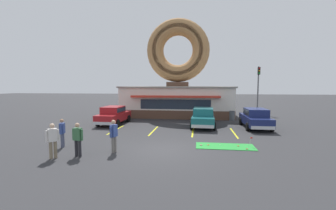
{
  "coord_description": "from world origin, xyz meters",
  "views": [
    {
      "loc": [
        1.85,
        -11.68,
        3.47
      ],
      "look_at": [
        -0.38,
        5.0,
        2.0
      ],
      "focal_mm": 24.0,
      "sensor_mm": 36.0,
      "label": 1
    }
  ],
  "objects_px": {
    "putting_flag_pin": "(251,139)",
    "trash_bin": "(232,115)",
    "car_navy": "(255,117)",
    "traffic_light_pole": "(258,83)",
    "pedestrian_leather_jacket_man": "(78,138)",
    "pedestrian_blue_sweater_man": "(53,139)",
    "car_red": "(114,114)",
    "pedestrian_hooded_kid": "(62,132)",
    "golf_ball": "(220,145)",
    "car_teal": "(203,117)",
    "pedestrian_clipboard_woman": "(114,134)"
  },
  "relations": [
    {
      "from": "putting_flag_pin",
      "to": "golf_ball",
      "type": "bearing_deg",
      "value": 175.57
    },
    {
      "from": "pedestrian_blue_sweater_man",
      "to": "traffic_light_pole",
      "type": "relative_size",
      "value": 0.29
    },
    {
      "from": "car_red",
      "to": "car_navy",
      "type": "bearing_deg",
      "value": -1.39
    },
    {
      "from": "car_red",
      "to": "pedestrian_leather_jacket_man",
      "type": "distance_m",
      "value": 9.3
    },
    {
      "from": "car_red",
      "to": "pedestrian_leather_jacket_man",
      "type": "bearing_deg",
      "value": -79.36
    },
    {
      "from": "car_red",
      "to": "pedestrian_leather_jacket_man",
      "type": "relative_size",
      "value": 2.78
    },
    {
      "from": "car_navy",
      "to": "car_red",
      "type": "height_order",
      "value": "same"
    },
    {
      "from": "pedestrian_blue_sweater_man",
      "to": "pedestrian_leather_jacket_man",
      "type": "xyz_separation_m",
      "value": [
        1.02,
        0.43,
        -0.01
      ]
    },
    {
      "from": "pedestrian_blue_sweater_man",
      "to": "trash_bin",
      "type": "relative_size",
      "value": 1.73
    },
    {
      "from": "car_teal",
      "to": "pedestrian_clipboard_woman",
      "type": "relative_size",
      "value": 2.72
    },
    {
      "from": "pedestrian_leather_jacket_man",
      "to": "traffic_light_pole",
      "type": "height_order",
      "value": "traffic_light_pole"
    },
    {
      "from": "pedestrian_clipboard_woman",
      "to": "traffic_light_pole",
      "type": "relative_size",
      "value": 0.29
    },
    {
      "from": "car_teal",
      "to": "pedestrian_leather_jacket_man",
      "type": "bearing_deg",
      "value": -125.28
    },
    {
      "from": "car_navy",
      "to": "traffic_light_pole",
      "type": "xyz_separation_m",
      "value": [
        2.7,
        10.12,
        2.84
      ]
    },
    {
      "from": "car_red",
      "to": "trash_bin",
      "type": "height_order",
      "value": "car_red"
    },
    {
      "from": "golf_ball",
      "to": "car_teal",
      "type": "height_order",
      "value": "car_teal"
    },
    {
      "from": "pedestrian_clipboard_woman",
      "to": "trash_bin",
      "type": "xyz_separation_m",
      "value": [
        7.66,
        11.84,
        -0.45
      ]
    },
    {
      "from": "car_navy",
      "to": "pedestrian_hooded_kid",
      "type": "height_order",
      "value": "pedestrian_hooded_kid"
    },
    {
      "from": "golf_ball",
      "to": "putting_flag_pin",
      "type": "height_order",
      "value": "putting_flag_pin"
    },
    {
      "from": "car_red",
      "to": "pedestrian_hooded_kid",
      "type": "distance_m",
      "value": 7.68
    },
    {
      "from": "car_teal",
      "to": "trash_bin",
      "type": "xyz_separation_m",
      "value": [
        2.92,
        3.9,
        -0.37
      ]
    },
    {
      "from": "car_red",
      "to": "trash_bin",
      "type": "distance_m",
      "value": 11.45
    },
    {
      "from": "pedestrian_clipboard_woman",
      "to": "traffic_light_pole",
      "type": "distance_m",
      "value": 21.68
    },
    {
      "from": "car_navy",
      "to": "traffic_light_pole",
      "type": "height_order",
      "value": "traffic_light_pole"
    },
    {
      "from": "car_navy",
      "to": "traffic_light_pole",
      "type": "bearing_deg",
      "value": 75.04
    },
    {
      "from": "putting_flag_pin",
      "to": "pedestrian_leather_jacket_man",
      "type": "bearing_deg",
      "value": -161.87
    },
    {
      "from": "golf_ball",
      "to": "trash_bin",
      "type": "xyz_separation_m",
      "value": [
        2.05,
        9.72,
        0.45
      ]
    },
    {
      "from": "pedestrian_blue_sweater_man",
      "to": "pedestrian_leather_jacket_man",
      "type": "distance_m",
      "value": 1.11
    },
    {
      "from": "putting_flag_pin",
      "to": "pedestrian_clipboard_woman",
      "type": "bearing_deg",
      "value": -164.71
    },
    {
      "from": "golf_ball",
      "to": "car_red",
      "type": "relative_size",
      "value": 0.01
    },
    {
      "from": "pedestrian_hooded_kid",
      "to": "pedestrian_blue_sweater_man",
      "type": "bearing_deg",
      "value": -68.87
    },
    {
      "from": "car_navy",
      "to": "trash_bin",
      "type": "height_order",
      "value": "car_navy"
    },
    {
      "from": "pedestrian_blue_sweater_man",
      "to": "pedestrian_hooded_kid",
      "type": "relative_size",
      "value": 1.05
    },
    {
      "from": "traffic_light_pole",
      "to": "car_teal",
      "type": "bearing_deg",
      "value": -124.27
    },
    {
      "from": "car_teal",
      "to": "car_navy",
      "type": "bearing_deg",
      "value": 0.34
    },
    {
      "from": "putting_flag_pin",
      "to": "pedestrian_leather_jacket_man",
      "type": "xyz_separation_m",
      "value": [
        -8.76,
        -2.87,
        0.48
      ]
    },
    {
      "from": "putting_flag_pin",
      "to": "pedestrian_clipboard_woman",
      "type": "relative_size",
      "value": 0.32
    },
    {
      "from": "putting_flag_pin",
      "to": "pedestrian_blue_sweater_man",
      "type": "distance_m",
      "value": 10.34
    },
    {
      "from": "golf_ball",
      "to": "car_navy",
      "type": "bearing_deg",
      "value": 60.22
    },
    {
      "from": "putting_flag_pin",
      "to": "trash_bin",
      "type": "distance_m",
      "value": 9.86
    },
    {
      "from": "car_red",
      "to": "putting_flag_pin",
      "type": "bearing_deg",
      "value": -30.88
    },
    {
      "from": "golf_ball",
      "to": "pedestrian_clipboard_woman",
      "type": "relative_size",
      "value": 0.02
    },
    {
      "from": "putting_flag_pin",
      "to": "trash_bin",
      "type": "bearing_deg",
      "value": 87.73
    },
    {
      "from": "car_navy",
      "to": "trash_bin",
      "type": "xyz_separation_m",
      "value": [
        -1.29,
        3.88,
        -0.37
      ]
    },
    {
      "from": "pedestrian_hooded_kid",
      "to": "trash_bin",
      "type": "distance_m",
      "value": 15.68
    },
    {
      "from": "car_red",
      "to": "pedestrian_clipboard_woman",
      "type": "relative_size",
      "value": 2.71
    },
    {
      "from": "golf_ball",
      "to": "pedestrian_leather_jacket_man",
      "type": "bearing_deg",
      "value": -157.11
    },
    {
      "from": "car_teal",
      "to": "pedestrian_leather_jacket_man",
      "type": "distance_m",
      "value": 10.8
    },
    {
      "from": "golf_ball",
      "to": "car_navy",
      "type": "xyz_separation_m",
      "value": [
        3.34,
        5.84,
        0.82
      ]
    },
    {
      "from": "car_teal",
      "to": "car_red",
      "type": "xyz_separation_m",
      "value": [
        -7.95,
        0.32,
        0.0
      ]
    }
  ]
}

